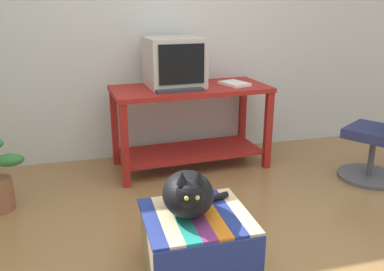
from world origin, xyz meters
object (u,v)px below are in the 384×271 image
at_px(desk, 191,113).
at_px(tv_monitor, 174,62).
at_px(ottoman_with_blanket, 196,243).
at_px(office_chair, 382,137).
at_px(keyboard, 179,90).
at_px(book, 235,84).
at_px(cat, 189,193).

bearing_deg(desk, tv_monitor, 144.49).
bearing_deg(tv_monitor, desk, -35.51).
distance_m(desk, ottoman_with_blanket, 1.60).
xyz_separation_m(desk, ottoman_with_blanket, (-0.37, -1.52, -0.33)).
distance_m(desk, office_chair, 1.63).
height_order(keyboard, book, same).
bearing_deg(book, office_chair, -52.23).
bearing_deg(tv_monitor, ottoman_with_blanket, -102.40).
bearing_deg(tv_monitor, office_chair, -30.60).
bearing_deg(desk, cat, -108.96).
relative_size(book, ottoman_with_blanket, 0.45).
bearing_deg(ottoman_with_blanket, cat, 158.46).
distance_m(ottoman_with_blanket, cat, 0.31).
distance_m(tv_monitor, book, 0.57).
bearing_deg(tv_monitor, book, -14.19).
relative_size(keyboard, ottoman_with_blanket, 0.70).
distance_m(tv_monitor, office_chair, 1.86).
bearing_deg(ottoman_with_blanket, desk, 76.27).
bearing_deg(office_chair, ottoman_with_blanket, -8.68).
relative_size(tv_monitor, book, 1.95).
bearing_deg(keyboard, tv_monitor, 82.72).
bearing_deg(cat, keyboard, 87.57).
xyz_separation_m(book, cat, (-0.82, -1.49, -0.27)).
relative_size(desk, office_chair, 1.58).
height_order(tv_monitor, office_chair, tv_monitor).
distance_m(keyboard, ottoman_with_blanket, 1.51).
bearing_deg(book, ottoman_with_blanket, -135.70).
distance_m(ottoman_with_blanket, office_chair, 2.00).
distance_m(desk, book, 0.48).
distance_m(book, cat, 1.72).
bearing_deg(ottoman_with_blanket, book, 62.68).
xyz_separation_m(desk, tv_monitor, (-0.13, 0.08, 0.44)).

